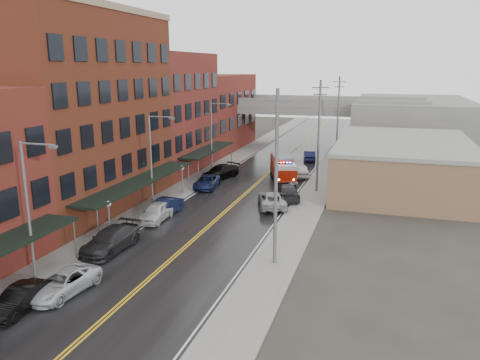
# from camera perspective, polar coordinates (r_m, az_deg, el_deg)

# --- Properties ---
(road) EXTENTS (11.00, 160.00, 0.02)m
(road) POSITION_cam_1_polar(r_m,az_deg,el_deg) (48.34, -0.05, -2.32)
(road) COLOR black
(road) RESTS_ON ground
(sidewalk_left) EXTENTS (3.00, 160.00, 0.15)m
(sidewalk_left) POSITION_cam_1_polar(r_m,az_deg,el_deg) (50.90, -7.92, -1.55)
(sidewalk_left) COLOR slate
(sidewalk_left) RESTS_ON ground
(sidewalk_right) EXTENTS (3.00, 160.00, 0.15)m
(sidewalk_right) POSITION_cam_1_polar(r_m,az_deg,el_deg) (46.76, 8.54, -2.95)
(sidewalk_right) COLOR slate
(sidewalk_right) RESTS_ON ground
(curb_left) EXTENTS (0.30, 160.00, 0.15)m
(curb_left) POSITION_cam_1_polar(r_m,az_deg,el_deg) (50.23, -6.21, -1.71)
(curb_left) COLOR gray
(curb_left) RESTS_ON ground
(curb_right) EXTENTS (0.30, 160.00, 0.15)m
(curb_right) POSITION_cam_1_polar(r_m,az_deg,el_deg) (47.02, 6.55, -2.79)
(curb_right) COLOR gray
(curb_right) RESTS_ON ground
(brick_building_b) EXTENTS (9.00, 20.00, 18.00)m
(brick_building_b) POSITION_cam_1_polar(r_m,az_deg,el_deg) (46.38, -18.80, 7.60)
(brick_building_b) COLOR #562616
(brick_building_b) RESTS_ON ground
(brick_building_c) EXTENTS (9.00, 15.00, 15.00)m
(brick_building_c) POSITION_cam_1_polar(r_m,az_deg,el_deg) (61.48, -9.10, 8.07)
(brick_building_c) COLOR maroon
(brick_building_c) RESTS_ON ground
(brick_building_far) EXTENTS (9.00, 20.00, 12.00)m
(brick_building_far) POSITION_cam_1_polar(r_m,az_deg,el_deg) (77.63, -3.31, 8.24)
(brick_building_far) COLOR maroon
(brick_building_far) RESTS_ON ground
(tan_building) EXTENTS (14.00, 22.00, 5.00)m
(tan_building) POSITION_cam_1_polar(r_m,az_deg,el_deg) (55.48, 19.17, 1.65)
(tan_building) COLOR #876848
(tan_building) RESTS_ON ground
(right_far_block) EXTENTS (18.00, 30.00, 8.00)m
(right_far_block) POSITION_cam_1_polar(r_m,az_deg,el_deg) (84.98, 20.10, 6.55)
(right_far_block) COLOR slate
(right_far_block) RESTS_ON ground
(awning_1) EXTENTS (2.60, 18.00, 3.09)m
(awning_1) POSITION_cam_1_polar(r_m,az_deg,el_deg) (44.25, -12.10, -0.15)
(awning_1) COLOR black
(awning_1) RESTS_ON ground
(awning_2) EXTENTS (2.60, 13.00, 3.09)m
(awning_2) POSITION_cam_1_polar(r_m,az_deg,el_deg) (59.76, -3.92, 3.68)
(awning_2) COLOR black
(awning_2) RESTS_ON ground
(globe_lamp_1) EXTENTS (0.44, 0.44, 3.12)m
(globe_lamp_1) POSITION_cam_1_polar(r_m,az_deg,el_deg) (38.11, -15.72, -3.66)
(globe_lamp_1) COLOR #59595B
(globe_lamp_1) RESTS_ON ground
(globe_lamp_2) EXTENTS (0.44, 0.44, 3.12)m
(globe_lamp_2) POSITION_cam_1_polar(r_m,az_deg,el_deg) (49.99, -7.07, 0.84)
(globe_lamp_2) COLOR #59595B
(globe_lamp_2) RESTS_ON ground
(street_lamp_0) EXTENTS (2.64, 0.22, 9.00)m
(street_lamp_0) POSITION_cam_1_polar(r_m,az_deg,el_deg) (31.33, -24.18, -2.63)
(street_lamp_0) COLOR #59595B
(street_lamp_0) RESTS_ON ground
(street_lamp_1) EXTENTS (2.64, 0.22, 9.00)m
(street_lamp_1) POSITION_cam_1_polar(r_m,az_deg,el_deg) (44.20, -10.54, 2.82)
(street_lamp_1) COLOR #59595B
(street_lamp_1) RESTS_ON ground
(street_lamp_2) EXTENTS (2.64, 0.22, 9.00)m
(street_lamp_2) POSITION_cam_1_polar(r_m,az_deg,el_deg) (58.63, -3.27, 5.67)
(street_lamp_2) COLOR #59595B
(street_lamp_2) RESTS_ON ground
(utility_pole_0) EXTENTS (1.80, 0.24, 12.00)m
(utility_pole_0) POSITION_cam_1_polar(r_m,az_deg,el_deg) (30.91, 4.43, 0.50)
(utility_pole_0) COLOR #59595B
(utility_pole_0) RESTS_ON ground
(utility_pole_1) EXTENTS (1.80, 0.24, 12.00)m
(utility_pole_1) POSITION_cam_1_polar(r_m,az_deg,el_deg) (50.30, 9.56, 5.46)
(utility_pole_1) COLOR #59595B
(utility_pole_1) RESTS_ON ground
(utility_pole_2) EXTENTS (1.80, 0.24, 12.00)m
(utility_pole_2) POSITION_cam_1_polar(r_m,az_deg,el_deg) (70.04, 11.85, 7.63)
(utility_pole_2) COLOR #59595B
(utility_pole_2) RESTS_ON ground
(overpass) EXTENTS (40.00, 10.00, 7.50)m
(overpass) POSITION_cam_1_polar(r_m,az_deg,el_deg) (77.95, 7.04, 8.17)
(overpass) COLOR slate
(overpass) RESTS_ON ground
(fire_truck) EXTENTS (4.93, 8.21, 2.86)m
(fire_truck) POSITION_cam_1_polar(r_m,az_deg,el_deg) (56.45, 5.25, 1.57)
(fire_truck) COLOR #B01908
(fire_truck) RESTS_ON ground
(parked_car_left_1) EXTENTS (1.73, 4.27, 1.38)m
(parked_car_left_1) POSITION_cam_1_polar(r_m,az_deg,el_deg) (29.63, -25.26, -12.99)
(parked_car_left_1) COLOR black
(parked_car_left_1) RESTS_ON ground
(parked_car_left_2) EXTENTS (2.81, 5.20, 1.38)m
(parked_car_left_2) POSITION_cam_1_polar(r_m,az_deg,el_deg) (30.65, -20.78, -11.63)
(parked_car_left_2) COLOR #B1B4BA
(parked_car_left_2) RESTS_ON ground
(parked_car_left_3) EXTENTS (2.54, 5.82, 1.67)m
(parked_car_left_3) POSITION_cam_1_polar(r_m,az_deg,el_deg) (36.20, -15.47, -7.04)
(parked_car_left_3) COLOR black
(parked_car_left_3) RESTS_ON ground
(parked_car_left_4) EXTENTS (2.05, 4.71, 1.58)m
(parked_car_left_4) POSITION_cam_1_polar(r_m,az_deg,el_deg) (42.15, -10.17, -3.85)
(parked_car_left_4) COLOR silver
(parked_car_left_4) RESTS_ON ground
(parked_car_left_5) EXTENTS (2.06, 4.75, 1.52)m
(parked_car_left_5) POSITION_cam_1_polar(r_m,az_deg,el_deg) (43.52, -9.21, -3.30)
(parked_car_left_5) COLOR black
(parked_car_left_5) RESTS_ON ground
(parked_car_left_6) EXTENTS (2.97, 5.31, 1.40)m
(parked_car_left_6) POSITION_cam_1_polar(r_m,az_deg,el_deg) (52.64, -4.07, -0.24)
(parked_car_left_6) COLOR #121C44
(parked_car_left_6) RESTS_ON ground
(parked_car_left_7) EXTENTS (4.05, 6.05, 1.63)m
(parked_car_left_7) POSITION_cam_1_polar(r_m,az_deg,el_deg) (57.05, -2.42, 0.99)
(parked_car_left_7) COLOR black
(parked_car_left_7) RESTS_ON ground
(parked_car_right_0) EXTENTS (4.15, 6.03, 1.53)m
(parked_car_right_0) POSITION_cam_1_polar(r_m,az_deg,el_deg) (45.49, 3.92, -2.39)
(parked_car_right_0) COLOR #96999D
(parked_car_right_0) RESTS_ON ground
(parked_car_right_1) EXTENTS (3.81, 5.97, 1.61)m
(parked_car_right_1) POSITION_cam_1_polar(r_m,az_deg,el_deg) (48.17, 5.76, -1.46)
(parked_car_right_1) COLOR black
(parked_car_right_1) RESTS_ON ground
(parked_car_right_2) EXTENTS (3.27, 5.09, 1.61)m
(parked_car_right_2) POSITION_cam_1_polar(r_m,az_deg,el_deg) (58.34, 7.38, 1.17)
(parked_car_right_2) COLOR silver
(parked_car_right_2) RESTS_ON ground
(parked_car_right_3) EXTENTS (2.44, 4.74, 1.49)m
(parked_car_right_3) POSITION_cam_1_polar(r_m,az_deg,el_deg) (68.50, 8.45, 2.94)
(parked_car_right_3) COLOR black
(parked_car_right_3) RESTS_ON ground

